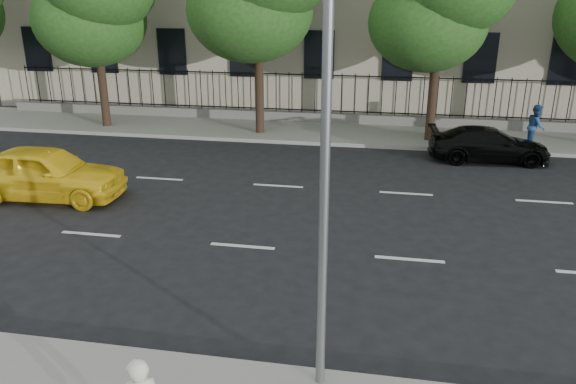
% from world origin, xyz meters
% --- Properties ---
extents(ground, '(120.00, 120.00, 0.00)m').
position_xyz_m(ground, '(0.00, 0.00, 0.00)').
color(ground, black).
rests_on(ground, ground).
extents(far_sidewalk, '(60.00, 4.00, 0.15)m').
position_xyz_m(far_sidewalk, '(0.00, 14.00, 0.07)').
color(far_sidewalk, gray).
rests_on(far_sidewalk, ground).
extents(lane_markings, '(49.60, 4.62, 0.01)m').
position_xyz_m(lane_markings, '(0.00, 4.75, 0.01)').
color(lane_markings, silver).
rests_on(lane_markings, ground).
extents(iron_fence, '(30.00, 0.50, 2.20)m').
position_xyz_m(iron_fence, '(0.00, 15.70, 0.65)').
color(iron_fence, slate).
rests_on(iron_fence, far_sidewalk).
extents(street_light, '(0.25, 3.32, 8.05)m').
position_xyz_m(street_light, '(2.50, -1.77, 5.15)').
color(street_light, slate).
rests_on(street_light, near_sidewalk).
extents(yellow_taxi, '(4.75, 2.08, 1.59)m').
position_xyz_m(yellow_taxi, '(-6.57, 4.71, 0.80)').
color(yellow_taxi, yellow).
rests_on(yellow_taxi, ground).
extents(black_sedan, '(4.32, 1.94, 1.23)m').
position_xyz_m(black_sedan, '(6.96, 11.04, 0.61)').
color(black_sedan, black).
rests_on(black_sedan, ground).
extents(pedestrian_far, '(0.72, 0.87, 1.65)m').
position_xyz_m(pedestrian_far, '(8.88, 12.74, 0.97)').
color(pedestrian_far, navy).
rests_on(pedestrian_far, far_sidewalk).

